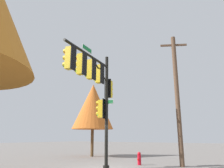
% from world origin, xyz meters
% --- Properties ---
extents(signal_pole_assembly, '(5.06, 1.59, 6.86)m').
position_xyz_m(signal_pole_assembly, '(1.30, 0.15, 4.75)').
color(signal_pole_assembly, black).
rests_on(signal_pole_assembly, ground_plane).
extents(utility_pole, '(0.97, 1.64, 8.70)m').
position_xyz_m(utility_pole, '(-3.39, 3.35, 4.47)').
color(utility_pole, brown).
rests_on(utility_pole, ground_plane).
extents(fire_hydrant, '(0.33, 0.24, 0.83)m').
position_xyz_m(fire_hydrant, '(-2.75, 0.71, 0.41)').
color(fire_hydrant, red).
rests_on(fire_hydrant, ground_plane).
extents(tree_far, '(4.04, 4.04, 7.04)m').
position_xyz_m(tree_far, '(-5.87, -5.95, 4.78)').
color(tree_far, brown).
rests_on(tree_far, ground_plane).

